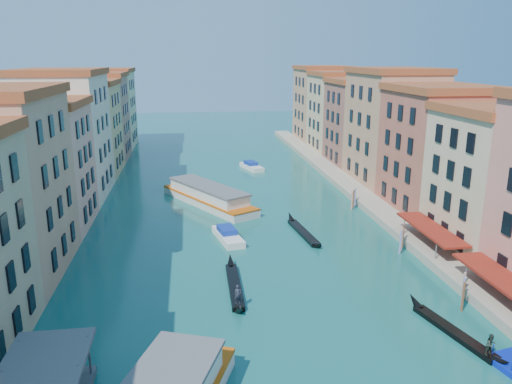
% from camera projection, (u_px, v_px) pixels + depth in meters
% --- Properties ---
extents(left_bank_palazzos, '(12.80, 128.40, 21.00)m').
position_uv_depth(left_bank_palazzos, '(57.00, 146.00, 75.87)').
color(left_bank_palazzos, tan).
rests_on(left_bank_palazzos, ground).
extents(right_bank_palazzos, '(12.80, 128.40, 21.00)m').
position_uv_depth(right_bank_palazzos, '(405.00, 137.00, 83.50)').
color(right_bank_palazzos, '#984237').
rests_on(right_bank_palazzos, ground).
extents(quay, '(4.00, 140.00, 1.00)m').
position_uv_depth(quay, '(357.00, 192.00, 84.88)').
color(quay, '#A59D85').
rests_on(quay, ground).
extents(mooring_poles_right, '(1.44, 54.24, 3.20)m').
position_uv_depth(mooring_poles_right, '(448.00, 280.00, 49.69)').
color(mooring_poles_right, brown).
rests_on(mooring_poles_right, ground).
extents(vaporetto_far, '(14.65, 20.58, 3.13)m').
position_uv_depth(vaporetto_far, '(208.00, 196.00, 79.38)').
color(vaporetto_far, silver).
rests_on(vaporetto_far, ground).
extents(gondola_fore, '(1.36, 13.13, 2.62)m').
position_uv_depth(gondola_fore, '(235.00, 284.00, 50.72)').
color(gondola_fore, black).
rests_on(gondola_fore, ground).
extents(gondola_right, '(3.74, 11.98, 2.42)m').
position_uv_depth(gondola_right, '(456.00, 331.00, 42.05)').
color(gondola_right, black).
rests_on(gondola_right, ground).
extents(gondola_far, '(2.44, 12.96, 1.83)m').
position_uv_depth(gondola_far, '(303.00, 231.00, 66.44)').
color(gondola_far, black).
rests_on(gondola_far, ground).
extents(motorboat_mid, '(3.87, 7.79, 1.55)m').
position_uv_depth(motorboat_mid, '(228.00, 235.00, 64.26)').
color(motorboat_mid, white).
rests_on(motorboat_mid, ground).
extents(motorboat_far, '(4.50, 7.92, 1.57)m').
position_uv_depth(motorboat_far, '(251.00, 166.00, 104.58)').
color(motorboat_far, white).
rests_on(motorboat_far, ground).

